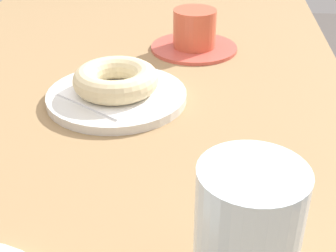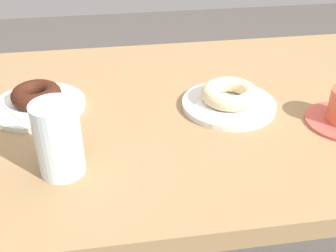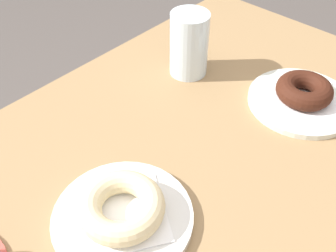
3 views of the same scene
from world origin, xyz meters
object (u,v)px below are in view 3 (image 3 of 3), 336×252
plate_chocolate_ring (301,101)px  water_glass (189,44)px  plate_sugar_ring (123,217)px  donut_sugar_ring (121,206)px  donut_chocolate_ring (304,90)px

plate_chocolate_ring → water_glass: bearing=-74.0°
plate_sugar_ring → donut_sugar_ring: bearing=0.0°
plate_sugar_ring → plate_chocolate_ring: 0.41m
donut_chocolate_ring → plate_sugar_ring: bearing=-8.2°
donut_sugar_ring → donut_chocolate_ring: size_ratio=1.16×
donut_chocolate_ring → donut_sugar_ring: bearing=-8.2°
donut_sugar_ring → water_glass: 0.38m
donut_sugar_ring → water_glass: water_glass is taller
water_glass → donut_sugar_ring: bearing=26.2°
plate_sugar_ring → water_glass: water_glass is taller
water_glass → plate_chocolate_ring: bearing=106.0°
plate_chocolate_ring → water_glass: (0.06, -0.22, 0.06)m
plate_sugar_ring → water_glass: 0.38m
plate_sugar_ring → donut_chocolate_ring: 0.41m
donut_sugar_ring → donut_chocolate_ring: 0.41m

